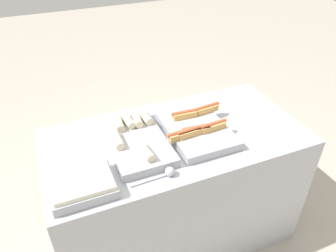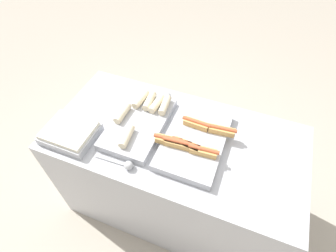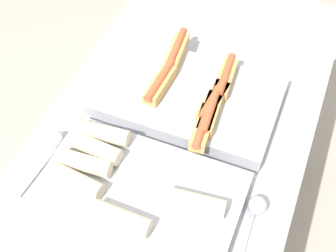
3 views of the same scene
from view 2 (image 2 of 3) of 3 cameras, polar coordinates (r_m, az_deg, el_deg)
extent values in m
plane|color=#ADA393|center=(2.28, 1.16, -15.89)|extent=(12.00, 12.00, 0.00)
cube|color=#A8AAB2|center=(1.90, 1.36, -10.46)|extent=(1.51, 0.76, 0.86)
cube|color=#A8AAB2|center=(1.51, 5.83, -3.10)|extent=(0.33, 0.53, 0.05)
cube|color=tan|center=(1.43, 2.16, -3.88)|extent=(0.15, 0.06, 0.04)
cylinder|color=#C15633|center=(1.42, 2.18, -3.39)|extent=(0.17, 0.03, 0.02)
cube|color=tan|center=(1.52, 11.60, -0.99)|extent=(0.15, 0.06, 0.04)
cylinder|color=#C15633|center=(1.50, 11.71, -0.50)|extent=(0.17, 0.04, 0.02)
cube|color=tan|center=(1.44, 0.15, -3.21)|extent=(0.15, 0.06, 0.04)
cylinder|color=#C15633|center=(1.43, 0.15, -2.72)|extent=(0.17, 0.04, 0.02)
cube|color=tan|center=(1.41, 7.72, -5.52)|extent=(0.15, 0.05, 0.04)
cylinder|color=#C15633|center=(1.40, 7.80, -5.04)|extent=(0.17, 0.03, 0.02)
cube|color=tan|center=(1.53, 6.15, 0.44)|extent=(0.15, 0.05, 0.04)
cylinder|color=#C15633|center=(1.51, 6.22, 0.94)|extent=(0.17, 0.03, 0.02)
cube|color=tan|center=(1.43, 4.00, -4.23)|extent=(0.15, 0.06, 0.04)
cylinder|color=#C15633|center=(1.41, 4.04, -3.74)|extent=(0.17, 0.04, 0.02)
cube|color=#A8AAB2|center=(1.59, -6.35, 0.61)|extent=(0.30, 0.51, 0.05)
cylinder|color=beige|center=(1.62, -0.70, 4.55)|extent=(0.06, 0.15, 0.05)
cylinder|color=beige|center=(1.65, -4.08, 5.50)|extent=(0.06, 0.15, 0.05)
cylinder|color=beige|center=(1.63, -2.46, 4.91)|extent=(0.06, 0.15, 0.05)
cylinder|color=beige|center=(1.60, -9.85, 2.78)|extent=(0.05, 0.15, 0.05)
cylinder|color=beige|center=(1.67, -5.94, 5.81)|extent=(0.06, 0.15, 0.05)
cylinder|color=beige|center=(1.47, -8.95, -2.23)|extent=(0.06, 0.15, 0.05)
cube|color=#A8AAB2|center=(1.63, -20.46, -1.64)|extent=(0.30, 0.24, 0.05)
cube|color=silver|center=(1.60, -20.81, -0.81)|extent=(0.27, 0.23, 0.02)
cylinder|color=#B2B5BA|center=(1.47, -12.08, -7.55)|extent=(0.21, 0.02, 0.01)
sphere|color=#B2B5BA|center=(1.42, -8.59, -8.48)|extent=(0.05, 0.05, 0.05)
cylinder|color=#B2B5BA|center=(1.79, -2.99, 6.88)|extent=(0.19, 0.02, 0.01)
sphere|color=#B2B5BA|center=(1.75, -0.18, 6.61)|extent=(0.05, 0.05, 0.05)
camera|label=1|loc=(1.05, -89.93, -6.96)|focal=35.00mm
camera|label=3|loc=(1.25, -46.84, 31.15)|focal=50.00mm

